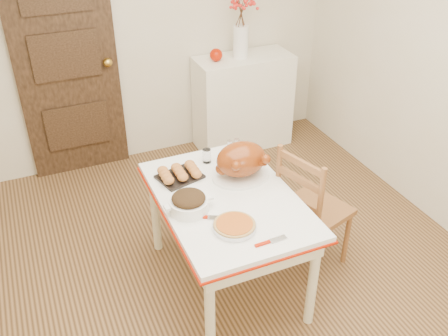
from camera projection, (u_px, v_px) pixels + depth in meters
name	position (u px, v px, depth m)	size (l,w,h in m)	color
floor	(238.00, 284.00, 3.48)	(3.50, 4.00, 0.00)	#412A15
wall_back	(144.00, 25.00, 4.36)	(3.50, 0.00, 2.50)	beige
door_back	(66.00, 62.00, 4.22)	(0.85, 0.06, 2.06)	black
sideboard	(243.00, 102.00, 4.91)	(0.92, 0.41, 0.92)	white
kitchen_table	(227.00, 241.00, 3.31)	(0.83, 1.21, 0.72)	white
chair_oak	(314.00, 207.00, 3.44)	(0.42, 0.42, 0.95)	brown
berry_vase	(241.00, 24.00, 4.49)	(0.32, 0.32, 0.61)	white
apple	(216.00, 55.00, 4.54)	(0.12, 0.12, 0.12)	#AD1600
turkey_platter	(241.00, 161.00, 3.24)	(0.39, 0.31, 0.25)	maroon
pumpkin_pie	(235.00, 225.00, 2.84)	(0.25, 0.25, 0.05)	#B05116
stuffing_dish	(189.00, 202.00, 2.97)	(0.30, 0.24, 0.12)	#382513
rolls_tray	(179.00, 173.00, 3.28)	(0.27, 0.21, 0.07)	#B36C33
pie_server	(271.00, 241.00, 2.76)	(0.19, 0.06, 0.01)	silver
carving_knife	(214.00, 217.00, 2.93)	(0.26, 0.06, 0.01)	silver
drinking_glass	(207.00, 156.00, 3.44)	(0.06, 0.06, 0.10)	white
shaker_pair	(233.00, 146.00, 3.56)	(0.09, 0.04, 0.09)	white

